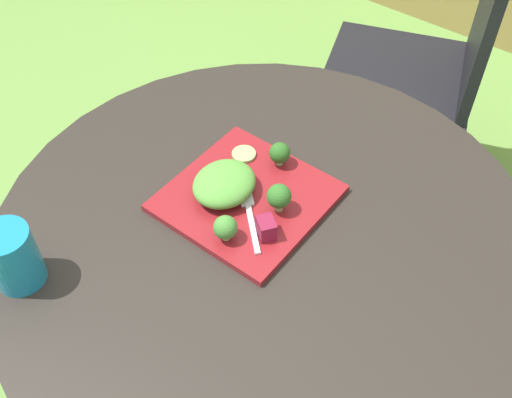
% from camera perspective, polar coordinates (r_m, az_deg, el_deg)
% --- Properties ---
extents(ground_plane, '(12.00, 12.00, 0.00)m').
position_cam_1_polar(ground_plane, '(1.71, 0.60, -18.10)').
color(ground_plane, '#669342').
extents(patio_table, '(0.99, 0.99, 0.72)m').
position_cam_1_polar(patio_table, '(1.27, 0.77, -9.23)').
color(patio_table, '#28231E').
rests_on(patio_table, ground_plane).
extents(patio_chair, '(0.56, 0.56, 0.90)m').
position_cam_1_polar(patio_chair, '(1.89, 16.48, 12.91)').
color(patio_chair, black).
rests_on(patio_chair, ground_plane).
extents(salad_plate, '(0.28, 0.28, 0.01)m').
position_cam_1_polar(salad_plate, '(1.12, -0.87, 0.10)').
color(salad_plate, maroon).
rests_on(salad_plate, patio_table).
extents(drinking_glass, '(0.08, 0.08, 0.11)m').
position_cam_1_polar(drinking_glass, '(1.06, -21.89, -5.31)').
color(drinking_glass, teal).
rests_on(drinking_glass, patio_table).
extents(fork, '(0.12, 0.12, 0.00)m').
position_cam_1_polar(fork, '(1.09, -0.63, -1.32)').
color(fork, silver).
rests_on(fork, salad_plate).
extents(lettuce_mound, '(0.11, 0.12, 0.05)m').
position_cam_1_polar(lettuce_mound, '(1.11, -3.01, 1.46)').
color(lettuce_mound, '#519338').
rests_on(lettuce_mound, salad_plate).
extents(broccoli_floret_0, '(0.04, 0.04, 0.05)m').
position_cam_1_polar(broccoli_floret_0, '(1.03, -2.90, -2.72)').
color(broccoli_floret_0, '#99B770').
rests_on(broccoli_floret_0, salad_plate).
extents(broccoli_floret_1, '(0.04, 0.04, 0.05)m').
position_cam_1_polar(broccoli_floret_1, '(1.16, 2.25, 4.35)').
color(broccoli_floret_1, '#99B770').
rests_on(broccoli_floret_1, salad_plate).
extents(broccoli_floret_2, '(0.04, 0.04, 0.06)m').
position_cam_1_polar(broccoli_floret_2, '(1.07, 2.32, 0.16)').
color(broccoli_floret_2, '#99B770').
rests_on(broccoli_floret_2, salad_plate).
extents(cucumber_slice_0, '(0.05, 0.05, 0.01)m').
position_cam_1_polar(cucumber_slice_0, '(1.19, -1.16, 4.26)').
color(cucumber_slice_0, '#8EB766').
rests_on(cucumber_slice_0, salad_plate).
extents(beet_chunk_0, '(0.05, 0.04, 0.04)m').
position_cam_1_polar(beet_chunk_0, '(1.04, 0.97, -2.75)').
color(beet_chunk_0, maroon).
rests_on(beet_chunk_0, salad_plate).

